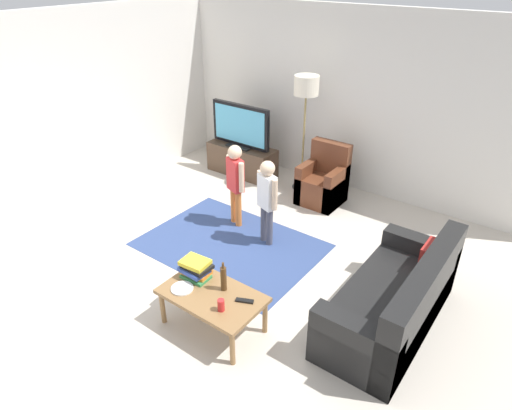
{
  "coord_description": "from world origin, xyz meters",
  "views": [
    {
      "loc": [
        2.81,
        -3.17,
        3.25
      ],
      "look_at": [
        0.0,
        0.6,
        0.65
      ],
      "focal_mm": 31.5,
      "sensor_mm": 36.0,
      "label": 1
    }
  ],
  "objects_px": {
    "tv_stand": "(242,160)",
    "tv_remote": "(245,301)",
    "child_near_tv": "(235,178)",
    "bottle": "(224,278)",
    "couch": "(398,304)",
    "soda_can": "(221,305)",
    "plate": "(182,288)",
    "coffee_table": "(212,298)",
    "book_stack": "(196,269)",
    "tv": "(241,126)",
    "armchair": "(324,183)",
    "child_center": "(267,195)",
    "floor_lamp": "(306,92)"
  },
  "relations": [
    {
      "from": "tv",
      "to": "coffee_table",
      "type": "distance_m",
      "value": 3.66
    },
    {
      "from": "couch",
      "to": "armchair",
      "type": "bearing_deg",
      "value": 134.65
    },
    {
      "from": "tv_stand",
      "to": "plate",
      "type": "height_order",
      "value": "tv_stand"
    },
    {
      "from": "coffee_table",
      "to": "plate",
      "type": "height_order",
      "value": "plate"
    },
    {
      "from": "armchair",
      "to": "child_center",
      "type": "relative_size",
      "value": 0.79
    },
    {
      "from": "couch",
      "to": "coffee_table",
      "type": "xyz_separation_m",
      "value": [
        -1.44,
        -1.09,
        0.08
      ]
    },
    {
      "from": "floor_lamp",
      "to": "book_stack",
      "type": "bearing_deg",
      "value": -78.35
    },
    {
      "from": "book_stack",
      "to": "soda_can",
      "type": "height_order",
      "value": "book_stack"
    },
    {
      "from": "coffee_table",
      "to": "tv",
      "type": "bearing_deg",
      "value": 123.92
    },
    {
      "from": "floor_lamp",
      "to": "coffee_table",
      "type": "xyz_separation_m",
      "value": [
        0.94,
        -3.18,
        -1.17
      ]
    },
    {
      "from": "tv",
      "to": "book_stack",
      "type": "relative_size",
      "value": 3.55
    },
    {
      "from": "tv",
      "to": "tv_remote",
      "type": "height_order",
      "value": "tv"
    },
    {
      "from": "floor_lamp",
      "to": "book_stack",
      "type": "distance_m",
      "value": 3.31
    },
    {
      "from": "couch",
      "to": "armchair",
      "type": "height_order",
      "value": "armchair"
    },
    {
      "from": "tv_stand",
      "to": "tv_remote",
      "type": "relative_size",
      "value": 7.06
    },
    {
      "from": "tv_stand",
      "to": "floor_lamp",
      "type": "xyz_separation_m",
      "value": [
        1.09,
        0.15,
        1.3
      ]
    },
    {
      "from": "child_center",
      "to": "bottle",
      "type": "height_order",
      "value": "child_center"
    },
    {
      "from": "book_stack",
      "to": "soda_can",
      "type": "distance_m",
      "value": 0.57
    },
    {
      "from": "armchair",
      "to": "plate",
      "type": "distance_m",
      "value": 3.12
    },
    {
      "from": "tv_remote",
      "to": "armchair",
      "type": "bearing_deg",
      "value": 79.89
    },
    {
      "from": "child_center",
      "to": "coffee_table",
      "type": "xyz_separation_m",
      "value": [
        0.47,
        -1.56,
        -0.31
      ]
    },
    {
      "from": "bottle",
      "to": "tv_remote",
      "type": "height_order",
      "value": "bottle"
    },
    {
      "from": "couch",
      "to": "soda_can",
      "type": "height_order",
      "value": "couch"
    },
    {
      "from": "tv_stand",
      "to": "child_near_tv",
      "type": "bearing_deg",
      "value": -54.56
    },
    {
      "from": "tv_stand",
      "to": "book_stack",
      "type": "bearing_deg",
      "value": -59.53
    },
    {
      "from": "book_stack",
      "to": "coffee_table",
      "type": "bearing_deg",
      "value": -18.81
    },
    {
      "from": "bottle",
      "to": "plate",
      "type": "relative_size",
      "value": 1.44
    },
    {
      "from": "couch",
      "to": "bottle",
      "type": "bearing_deg",
      "value": -145.25
    },
    {
      "from": "couch",
      "to": "floor_lamp",
      "type": "distance_m",
      "value": 3.41
    },
    {
      "from": "tv",
      "to": "armchair",
      "type": "relative_size",
      "value": 1.22
    },
    {
      "from": "soda_can",
      "to": "tv",
      "type": "bearing_deg",
      "value": 125.64
    },
    {
      "from": "child_center",
      "to": "coffee_table",
      "type": "height_order",
      "value": "child_center"
    },
    {
      "from": "tv",
      "to": "floor_lamp",
      "type": "bearing_deg",
      "value": 9.03
    },
    {
      "from": "child_near_tv",
      "to": "bottle",
      "type": "bearing_deg",
      "value": -54.5
    },
    {
      "from": "tv_stand",
      "to": "couch",
      "type": "distance_m",
      "value": 3.98
    },
    {
      "from": "bottle",
      "to": "plate",
      "type": "bearing_deg",
      "value": -143.95
    },
    {
      "from": "child_center",
      "to": "tv_stand",
      "type": "bearing_deg",
      "value": 136.69
    },
    {
      "from": "tv",
      "to": "bottle",
      "type": "bearing_deg",
      "value": -54.33
    },
    {
      "from": "floor_lamp",
      "to": "book_stack",
      "type": "relative_size",
      "value": 5.74
    },
    {
      "from": "tv",
      "to": "bottle",
      "type": "relative_size",
      "value": 3.46
    },
    {
      "from": "floor_lamp",
      "to": "coffee_table",
      "type": "height_order",
      "value": "floor_lamp"
    },
    {
      "from": "armchair",
      "to": "plate",
      "type": "relative_size",
      "value": 4.09
    },
    {
      "from": "bottle",
      "to": "tv_remote",
      "type": "distance_m",
      "value": 0.3
    },
    {
      "from": "couch",
      "to": "soda_can",
      "type": "relative_size",
      "value": 15.0
    },
    {
      "from": "coffee_table",
      "to": "plate",
      "type": "xyz_separation_m",
      "value": [
        -0.28,
        -0.12,
        0.06
      ]
    },
    {
      "from": "child_near_tv",
      "to": "soda_can",
      "type": "bearing_deg",
      "value": -54.53
    },
    {
      "from": "tv_remote",
      "to": "plate",
      "type": "height_order",
      "value": "plate"
    },
    {
      "from": "tv",
      "to": "coffee_table",
      "type": "height_order",
      "value": "tv"
    },
    {
      "from": "bottle",
      "to": "tv_remote",
      "type": "xyz_separation_m",
      "value": [
        0.27,
        -0.02,
        -0.12
      ]
    },
    {
      "from": "armchair",
      "to": "plate",
      "type": "bearing_deg",
      "value": -87.08
    }
  ]
}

